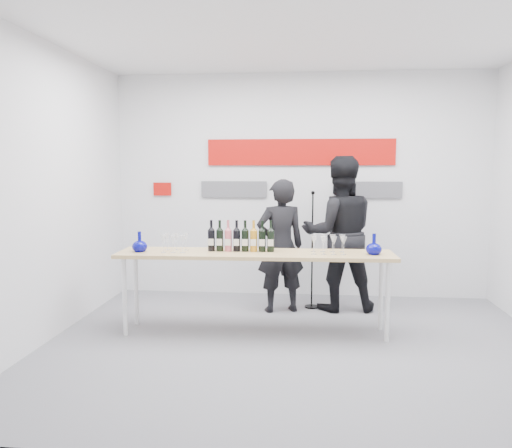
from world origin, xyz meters
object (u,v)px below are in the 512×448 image
object	(u,v)px
tasting_table	(255,258)
presenter_right	(339,234)
mic_stand	(312,273)
presenter_left	(280,246)

from	to	relation	value
tasting_table	presenter_right	size ratio (longest dim) A/B	1.53
mic_stand	presenter_left	bearing A→B (deg)	-135.68
presenter_left	mic_stand	xyz separation A→B (m)	(0.38, 0.19, -0.36)
presenter_right	mic_stand	world-z (taller)	presenter_right
tasting_table	presenter_right	xyz separation A→B (m)	(0.94, 0.99, 0.14)
tasting_table	presenter_right	bearing A→B (deg)	45.04
presenter_right	mic_stand	bearing A→B (deg)	-11.50
tasting_table	presenter_right	distance (m)	1.37
presenter_left	mic_stand	bearing A→B (deg)	-172.06
presenter_right	presenter_left	bearing A→B (deg)	5.98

